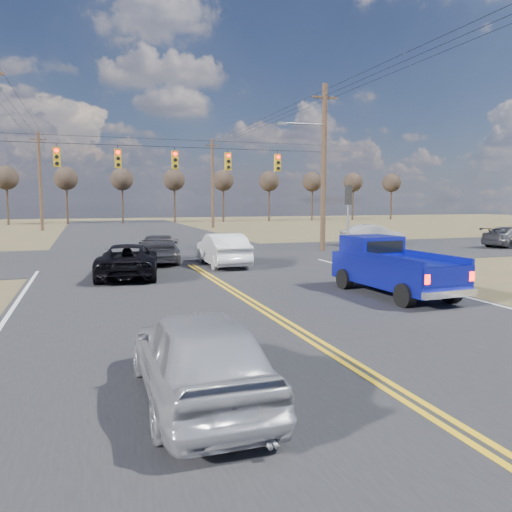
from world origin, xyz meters
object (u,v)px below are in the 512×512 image
object	(u,v)px
black_suv	(128,261)
white_car_queue	(223,250)
silver_suv	(199,355)
pickup_truck	(391,267)
cross_car_east_near	(372,235)
dgrey_car_queue	(159,249)

from	to	relation	value
black_suv	white_car_queue	world-z (taller)	white_car_queue
silver_suv	white_car_queue	size ratio (longest dim) A/B	0.92
silver_suv	pickup_truck	bearing A→B (deg)	-139.83
cross_car_east_near	pickup_truck	bearing A→B (deg)	149.08
black_suv	cross_car_east_near	distance (m)	19.54
black_suv	cross_car_east_near	xyz separation A→B (m)	(17.17, 9.31, 0.03)
white_car_queue	silver_suv	bearing A→B (deg)	74.65
silver_suv	dgrey_car_queue	world-z (taller)	silver_suv
pickup_truck	dgrey_car_queue	bearing A→B (deg)	115.93
white_car_queue	dgrey_car_queue	world-z (taller)	white_car_queue
white_car_queue	pickup_truck	bearing A→B (deg)	111.68
black_suv	dgrey_car_queue	world-z (taller)	dgrey_car_queue
black_suv	cross_car_east_near	size ratio (longest dim) A/B	1.13
cross_car_east_near	white_car_queue	bearing A→B (deg)	118.34
silver_suv	black_suv	xyz separation A→B (m)	(-0.03, 13.29, -0.06)
silver_suv	dgrey_car_queue	size ratio (longest dim) A/B	0.90
silver_suv	cross_car_east_near	world-z (taller)	silver_suv
silver_suv	black_suv	bearing A→B (deg)	-89.53
silver_suv	black_suv	world-z (taller)	silver_suv
black_suv	white_car_queue	size ratio (longest dim) A/B	1.04
dgrey_car_queue	black_suv	bearing A→B (deg)	73.35
pickup_truck	dgrey_car_queue	world-z (taller)	pickup_truck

